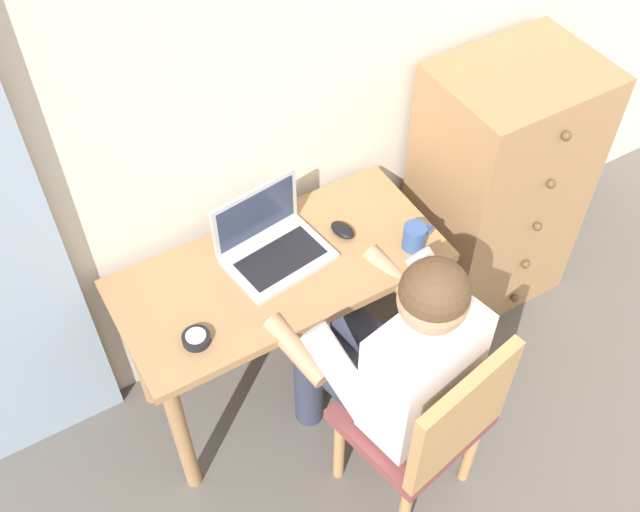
{
  "coord_description": "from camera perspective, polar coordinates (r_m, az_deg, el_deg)",
  "views": [
    {
      "loc": [
        -1.17,
        0.37,
        2.7
      ],
      "look_at": [
        -0.35,
        1.77,
        0.82
      ],
      "focal_mm": 42.62,
      "sensor_mm": 36.0,
      "label": 1
    }
  ],
  "objects": [
    {
      "name": "desk",
      "position": [
        2.67,
        -2.94,
        -2.57
      ],
      "size": [
        1.13,
        0.52,
        0.72
      ],
      "color": "#9E754C",
      "rests_on": "ground_plane"
    },
    {
      "name": "coffee_mug",
      "position": [
        2.62,
        7.13,
        1.46
      ],
      "size": [
        0.12,
        0.08,
        0.09
      ],
      "color": "#33518C",
      "rests_on": "desk"
    },
    {
      "name": "dresser",
      "position": [
        3.15,
        13.16,
        4.98
      ],
      "size": [
        0.6,
        0.49,
        1.13
      ],
      "color": "#9E754C",
      "rests_on": "ground_plane"
    },
    {
      "name": "person_seated",
      "position": [
        2.42,
        5.47,
        -7.37
      ],
      "size": [
        0.61,
        0.64,
        1.21
      ],
      "color": "#33384C",
      "rests_on": "ground_plane"
    },
    {
      "name": "desk_clock",
      "position": [
        2.41,
        -9.27,
        -6.12
      ],
      "size": [
        0.09,
        0.09,
        0.03
      ],
      "color": "black",
      "rests_on": "desk"
    },
    {
      "name": "wall_back",
      "position": [
        2.6,
        1.8,
        15.44
      ],
      "size": [
        4.8,
        0.05,
        2.5
      ],
      "primitive_type": "cube",
      "color": "beige",
      "rests_on": "ground_plane"
    },
    {
      "name": "chair",
      "position": [
        2.52,
        8.12,
        -12.25
      ],
      "size": [
        0.49,
        0.48,
        0.89
      ],
      "color": "brown",
      "rests_on": "ground_plane"
    },
    {
      "name": "computer_mouse",
      "position": [
        2.67,
        1.71,
        1.96
      ],
      "size": [
        0.08,
        0.11,
        0.03
      ],
      "primitive_type": "ellipsoid",
      "rotation": [
        0.0,
        0.0,
        0.23
      ],
      "color": "black",
      "rests_on": "desk"
    },
    {
      "name": "laptop",
      "position": [
        2.58,
        -3.71,
        1.0
      ],
      "size": [
        0.37,
        0.3,
        0.24
      ],
      "color": "#B7BABF",
      "rests_on": "desk"
    }
  ]
}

